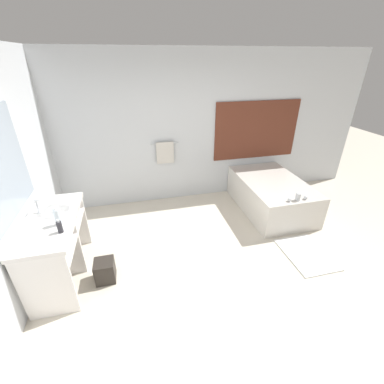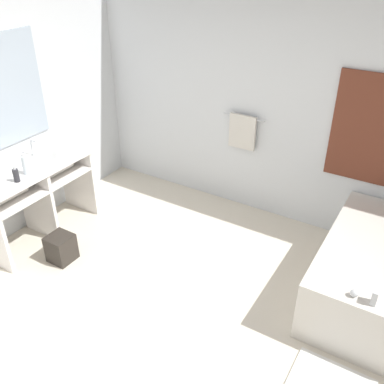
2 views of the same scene
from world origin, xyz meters
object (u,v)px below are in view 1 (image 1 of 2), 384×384
(water_bottle_1, at_px, (58,217))
(soap_dispenser, at_px, (60,227))
(waste_bin, at_px, (105,271))
(bathtub, at_px, (271,193))

(water_bottle_1, height_order, soap_dispenser, water_bottle_1)
(soap_dispenser, xyz_separation_m, waste_bin, (0.34, 0.08, -0.79))
(water_bottle_1, bearing_deg, soap_dispenser, -74.41)
(water_bottle_1, xyz_separation_m, waste_bin, (0.38, -0.07, -0.82))
(water_bottle_1, bearing_deg, bathtub, 17.31)
(water_bottle_1, distance_m, waste_bin, 0.91)
(soap_dispenser, bearing_deg, water_bottle_1, 105.59)
(bathtub, xyz_separation_m, water_bottle_1, (-3.28, -1.02, 0.65))
(bathtub, relative_size, water_bottle_1, 7.71)
(soap_dispenser, height_order, waste_bin, soap_dispenser)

